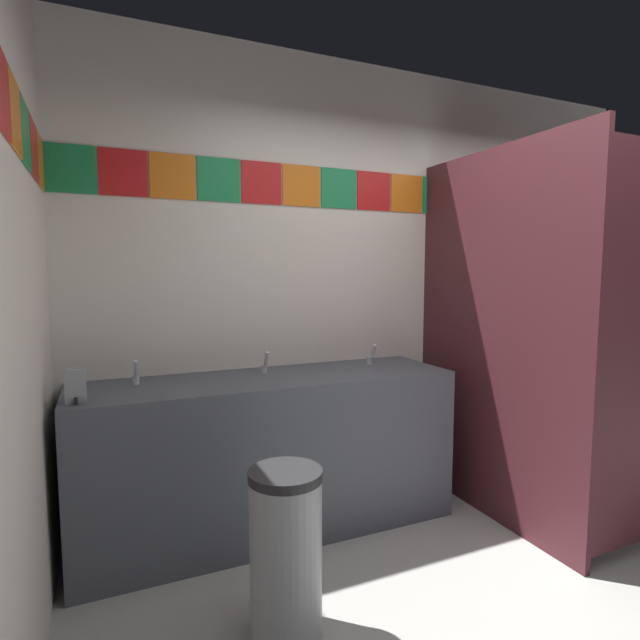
{
  "coord_description": "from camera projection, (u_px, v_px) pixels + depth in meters",
  "views": [
    {
      "loc": [
        -1.83,
        -1.36,
        1.49
      ],
      "look_at": [
        -0.78,
        1.0,
        1.24
      ],
      "focal_mm": 28.01,
      "sensor_mm": 36.0,
      "label": 1
    }
  ],
  "objects": [
    {
      "name": "wall_back",
      "position": [
        386.0,
        282.0,
        3.48
      ],
      "size": [
        4.15,
        0.09,
        2.84
      ],
      "color": "silver",
      "rests_on": "ground_plane"
    },
    {
      "name": "stall_divider",
      "position": [
        549.0,
        340.0,
        2.81
      ],
      "size": [
        0.92,
        1.38,
        2.21
      ],
      "color": "#471E23",
      "rests_on": "ground_plane"
    },
    {
      "name": "soap_dispenser",
      "position": [
        76.0,
        386.0,
        2.26
      ],
      "size": [
        0.09,
        0.09,
        0.16
      ],
      "color": "gray",
      "rests_on": "vanity_counter"
    },
    {
      "name": "trash_bin",
      "position": [
        286.0,
        553.0,
        2.03
      ],
      "size": [
        0.3,
        0.3,
        0.7
      ],
      "color": "#999EA3",
      "rests_on": "ground_plane"
    },
    {
      "name": "toilet",
      "position": [
        518.0,
        441.0,
        3.5
      ],
      "size": [
        0.39,
        0.49,
        0.74
      ],
      "color": "white",
      "rests_on": "ground_plane"
    },
    {
      "name": "faucet_left",
      "position": [
        136.0,
        375.0,
        2.62
      ],
      "size": [
        0.04,
        0.1,
        0.14
      ],
      "color": "silver",
      "rests_on": "vanity_counter"
    },
    {
      "name": "vanity_counter",
      "position": [
        271.0,
        451.0,
        2.87
      ],
      "size": [
        2.13,
        0.6,
        0.9
      ],
      "color": "#4C515B",
      "rests_on": "ground_plane"
    },
    {
      "name": "ground_plane",
      "position": [
        584.0,
        624.0,
        2.12
      ],
      "size": [
        9.14,
        9.14,
        0.0
      ],
      "primitive_type": "plane",
      "color": "#9E9E99"
    },
    {
      "name": "faucet_center",
      "position": [
        265.0,
        365.0,
        2.91
      ],
      "size": [
        0.04,
        0.1,
        0.14
      ],
      "color": "silver",
      "rests_on": "vanity_counter"
    },
    {
      "name": "faucet_right",
      "position": [
        371.0,
        357.0,
        3.19
      ],
      "size": [
        0.04,
        0.1,
        0.14
      ],
      "color": "silver",
      "rests_on": "vanity_counter"
    }
  ]
}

